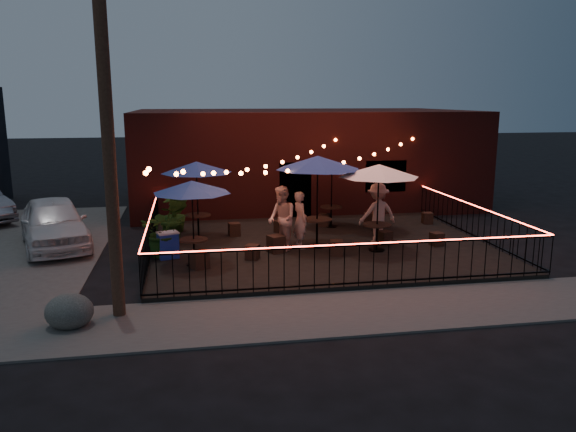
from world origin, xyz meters
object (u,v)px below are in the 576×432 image
Objects in this scene: boulder at (69,312)px; cafe_table_5 at (379,171)px; utility_pole at (107,124)px; cooler at (168,245)px; cafe_table_2 at (318,164)px; cafe_table_3 at (332,167)px; cafe_table_1 at (196,168)px; cafe_table_0 at (192,188)px; cafe_table_4 at (379,172)px.

cafe_table_5 is at bearing 36.98° from boulder.
cooler is (0.90, 3.80, -3.47)m from utility_pole.
cafe_table_2 reaches higher than cafe_table_3.
cafe_table_5 is (5.93, 0.01, -0.20)m from cafe_table_1.
cooler is (-4.33, -0.50, -2.11)m from cafe_table_2.
cafe_table_0 is at bearing -65.02° from cooler.
cafe_table_1 is at bearing 73.51° from utility_pole.
cafe_table_5 is (1.38, -0.81, -0.05)m from cafe_table_3.
utility_pole is 3.51× the size of cafe_table_3.
cafe_table_1 reaches higher than cafe_table_5.
cafe_table_3 is at bearing 10.22° from cafe_table_1.
cooler is at bearing 132.20° from cafe_table_0.
cafe_table_2 is at bearing -26.00° from cafe_table_1.
cafe_table_5 is (2.46, 1.70, -0.46)m from cafe_table_2.
cafe_table_4 is at bearing -109.25° from cafe_table_5.
cafe_table_2 is at bearing 37.91° from boulder.
cooler is 4.64m from boulder.
cafe_table_4 reaches higher than cafe_table_5.
cafe_table_1 is 0.89× the size of cafe_table_2.
utility_pole reaches higher than boulder.
cafe_table_5 is at bearing 34.56° from cafe_table_2.
cafe_table_5 is 7.33m from cooler.
utility_pole is 10.74× the size of cooler.
cafe_table_5 is (0.85, 2.43, -0.28)m from cafe_table_4.
utility_pole is at bearing -106.49° from cafe_table_1.
utility_pole is at bearing -132.86° from cafe_table_3.
cafe_table_0 is 0.97× the size of cafe_table_4.
cafe_table_1 is 3.27× the size of cooler.
cafe_table_0 reaches higher than cooler.
cooler is at bearing -162.12° from cafe_table_5.
cafe_table_3 is 6.42m from cooler.
cafe_table_4 is 6.26m from cooler.
cafe_table_3 is at bearing 66.72° from cafe_table_2.
boulder is at bearing -129.96° from cooler.
cafe_table_2 is 1.20× the size of cafe_table_3.
cafe_table_2 is (3.63, 1.27, 0.42)m from cafe_table_0.
cafe_table_3 is (4.54, 0.82, -0.14)m from cafe_table_1.
cafe_table_2 reaches higher than cafe_table_0.
cafe_table_4 is (0.54, -3.24, 0.23)m from cafe_table_3.
cafe_table_5 is 2.81× the size of boulder.
cafe_table_2 reaches higher than cooler.
cafe_table_2 is 2.76m from cafe_table_3.
cafe_table_0 is at bearing -93.33° from cafe_table_1.
cafe_table_1 is at bearing 67.59° from boulder.
boulder is at bearing -134.71° from cafe_table_3.
cafe_table_0 is 1.99m from cooler.
boulder is (-6.13, -4.77, -2.28)m from cafe_table_2.
cafe_table_1 is at bearing -169.78° from cafe_table_3.
boulder is at bearing -125.43° from cafe_table_0.
cafe_table_2 is 3.03m from cafe_table_5.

